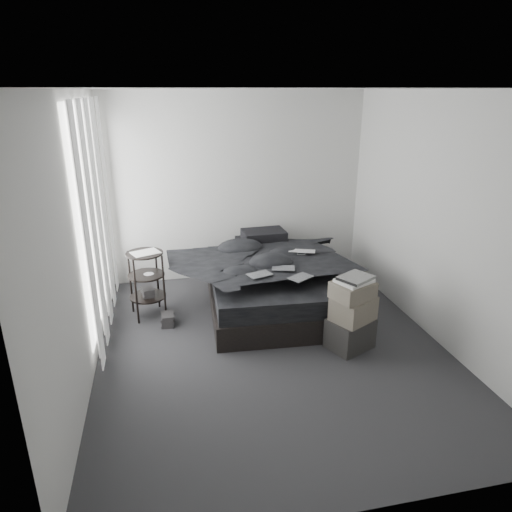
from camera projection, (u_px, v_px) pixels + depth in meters
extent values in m
cube|color=#2D2C2F|center=(271.00, 347.00, 4.89)|extent=(3.60, 4.20, 0.01)
cube|color=white|center=(275.00, 89.00, 4.00)|extent=(3.60, 4.20, 0.01)
cube|color=silver|center=(237.00, 188.00, 6.38)|extent=(3.60, 0.01, 2.60)
cube|color=silver|center=(365.00, 338.00, 2.52)|extent=(3.60, 0.01, 2.60)
cube|color=silver|center=(79.00, 243.00, 4.09)|extent=(0.01, 4.20, 2.60)
cube|color=silver|center=(439.00, 220.00, 4.80)|extent=(0.01, 4.20, 2.60)
cube|color=white|center=(93.00, 212.00, 4.91)|extent=(0.02, 2.00, 2.30)
cube|color=white|center=(98.00, 218.00, 4.94)|extent=(0.06, 2.12, 2.48)
cube|color=black|center=(272.00, 295.00, 5.78)|extent=(1.67, 2.14, 0.28)
cube|color=black|center=(272.00, 277.00, 5.69)|extent=(1.61, 2.07, 0.22)
imported|color=black|center=(273.00, 262.00, 5.57)|extent=(1.61, 1.84, 0.24)
cube|color=black|center=(259.00, 244.00, 6.36)|extent=(0.64, 0.45, 0.14)
cube|color=black|center=(264.00, 235.00, 6.31)|extent=(0.60, 0.42, 0.13)
imported|color=silver|center=(302.00, 247.00, 5.67)|extent=(0.38, 0.32, 0.03)
cube|color=black|center=(260.00, 268.00, 5.03)|extent=(0.30, 0.24, 0.01)
cube|color=black|center=(283.00, 262.00, 5.21)|extent=(0.29, 0.23, 0.01)
cube|color=black|center=(301.00, 270.00, 4.95)|extent=(0.31, 0.28, 0.01)
cylinder|color=black|center=(147.00, 285.00, 5.45)|extent=(0.52, 0.52, 0.80)
cube|color=white|center=(145.00, 253.00, 5.31)|extent=(0.37, 0.33, 0.02)
cube|color=black|center=(168.00, 319.00, 5.32)|extent=(0.15, 0.21, 0.14)
cube|color=#242424|center=(350.00, 333.00, 4.83)|extent=(0.55, 0.50, 0.33)
cube|color=#645C4F|center=(353.00, 309.00, 4.73)|extent=(0.52, 0.49, 0.25)
cube|color=#645C4F|center=(353.00, 290.00, 4.65)|extent=(0.49, 0.44, 0.17)
cube|color=silver|center=(354.00, 281.00, 4.62)|extent=(0.42, 0.39, 0.03)
cube|color=silver|center=(356.00, 278.00, 4.61)|extent=(0.42, 0.39, 0.03)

